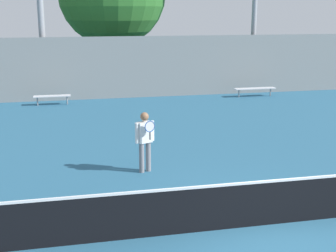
# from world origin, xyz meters

# --- Properties ---
(ground_plane) EXTENTS (100.00, 100.00, 0.00)m
(ground_plane) POSITION_xyz_m (0.00, 0.00, 0.00)
(ground_plane) COLOR #285B7A
(tennis_net) EXTENTS (10.90, 0.09, 0.99)m
(tennis_net) POSITION_xyz_m (0.00, 0.00, 0.50)
(tennis_net) COLOR #99999E
(tennis_net) RESTS_ON ground_plane
(tennis_player) EXTENTS (0.56, 0.49, 1.68)m
(tennis_player) POSITION_xyz_m (-1.83, 3.80, 0.96)
(tennis_player) COLOR slate
(tennis_player) RESTS_ON ground_plane
(bench_courtside_far) EXTENTS (1.70, 0.40, 0.45)m
(bench_courtside_far) POSITION_xyz_m (-4.51, 14.00, 0.41)
(bench_courtside_far) COLOR silver
(bench_courtside_far) RESTS_ON ground_plane
(bench_adjacent_court) EXTENTS (2.17, 0.40, 0.45)m
(bench_adjacent_court) POSITION_xyz_m (5.67, 14.00, 0.41)
(bench_adjacent_court) COLOR silver
(bench_adjacent_court) RESTS_ON ground_plane
(back_fence) EXTENTS (33.62, 0.06, 3.09)m
(back_fence) POSITION_xyz_m (0.00, 15.13, 1.55)
(back_fence) COLOR gray
(back_fence) RESTS_ON ground_plane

